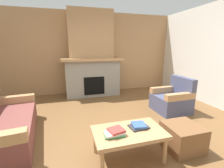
{
  "coord_description": "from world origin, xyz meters",
  "views": [
    {
      "loc": [
        -0.78,
        -2.46,
        1.57
      ],
      "look_at": [
        0.18,
        0.85,
        0.75
      ],
      "focal_mm": 24.91,
      "sensor_mm": 36.0,
      "label": 1
    }
  ],
  "objects_px": {
    "couch": "(2,126)",
    "armchair": "(172,100)",
    "fireplace": "(92,60)",
    "ottoman": "(182,137)",
    "coffee_table": "(129,134)"
  },
  "relations": [
    {
      "from": "couch",
      "to": "coffee_table",
      "type": "xyz_separation_m",
      "value": [
        1.89,
        -0.97,
        0.09
      ]
    },
    {
      "from": "coffee_table",
      "to": "ottoman",
      "type": "xyz_separation_m",
      "value": [
        0.89,
        -0.04,
        -0.18
      ]
    },
    {
      "from": "coffee_table",
      "to": "ottoman",
      "type": "distance_m",
      "value": 0.91
    },
    {
      "from": "couch",
      "to": "armchair",
      "type": "relative_size",
      "value": 2.22
    },
    {
      "from": "ottoman",
      "to": "fireplace",
      "type": "bearing_deg",
      "value": 104.84
    },
    {
      "from": "fireplace",
      "to": "couch",
      "type": "relative_size",
      "value": 1.43
    },
    {
      "from": "ottoman",
      "to": "armchair",
      "type": "bearing_deg",
      "value": 58.85
    },
    {
      "from": "couch",
      "to": "armchair",
      "type": "distance_m",
      "value": 3.6
    },
    {
      "from": "couch",
      "to": "ottoman",
      "type": "relative_size",
      "value": 3.63
    },
    {
      "from": "armchair",
      "to": "ottoman",
      "type": "relative_size",
      "value": 1.63
    },
    {
      "from": "fireplace",
      "to": "ottoman",
      "type": "relative_size",
      "value": 5.19
    },
    {
      "from": "ottoman",
      "to": "coffee_table",
      "type": "bearing_deg",
      "value": 177.16
    },
    {
      "from": "fireplace",
      "to": "armchair",
      "type": "relative_size",
      "value": 3.18
    },
    {
      "from": "couch",
      "to": "armchair",
      "type": "bearing_deg",
      "value": 4.97
    },
    {
      "from": "couch",
      "to": "armchair",
      "type": "height_order",
      "value": "same"
    }
  ]
}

